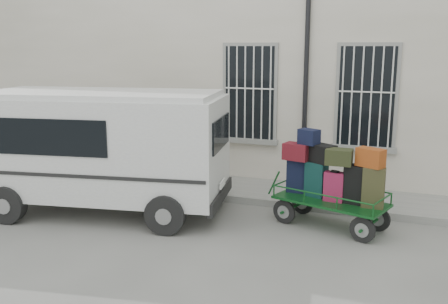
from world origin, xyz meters
TOP-DOWN VIEW (x-y plane):
  - ground at (0.00, 0.00)m, footprint 80.00×80.00m
  - building at (0.00, 5.50)m, footprint 24.00×5.15m
  - sidewalk at (0.00, 2.20)m, footprint 24.00×1.70m
  - luggage_cart at (1.92, 0.63)m, footprint 2.44×1.51m
  - van at (-2.54, -0.07)m, footprint 5.18×2.86m

SIDE VIEW (x-z plane):
  - ground at x=0.00m, z-range 0.00..0.00m
  - sidewalk at x=0.00m, z-range 0.00..0.15m
  - luggage_cart at x=1.92m, z-range 0.01..1.82m
  - van at x=-2.54m, z-range 0.18..2.66m
  - building at x=0.00m, z-range 0.00..6.00m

